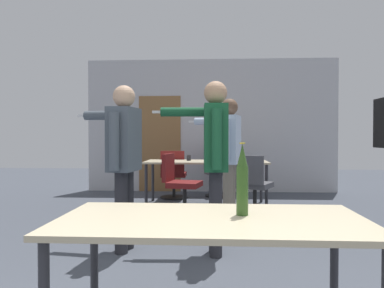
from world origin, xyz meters
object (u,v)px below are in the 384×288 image
office_chair_side_rolled (174,176)px  drink_cup (189,158)px  office_chair_mid_tucked (253,187)px  office_chair_near_pushed (180,186)px  office_chair_far_left (217,174)px  person_left_plaid (123,151)px  person_near_casual (214,149)px  beer_bottle (242,181)px  person_right_polo (228,149)px

office_chair_side_rolled → drink_cup: size_ratio=9.41×
office_chair_mid_tucked → office_chair_side_rolled: office_chair_side_rolled is taller
office_chair_near_pushed → drink_cup: office_chair_near_pushed is taller
office_chair_far_left → office_chair_near_pushed: 1.91m
office_chair_far_left → drink_cup: office_chair_far_left is taller
person_left_plaid → office_chair_side_rolled: 3.29m
person_near_casual → drink_cup: bearing=6.5°
office_chair_near_pushed → office_chair_far_left: bearing=174.1°
office_chair_far_left → office_chair_side_rolled: (-0.83, -0.41, -0.01)m
office_chair_far_left → person_left_plaid: bearing=58.1°
person_near_casual → drink_cup: size_ratio=17.88×
office_chair_near_pushed → beer_bottle: bearing=22.3°
person_near_casual → office_chair_mid_tucked: (0.59, 1.90, -0.64)m
office_chair_near_pushed → office_chair_mid_tucked: bearing=103.4°
person_near_casual → office_chair_far_left: 3.75m
beer_bottle → office_chair_far_left: bearing=90.9°
office_chair_mid_tucked → office_chair_side_rolled: bearing=160.3°
drink_cup → beer_bottle: bearing=-82.5°
person_left_plaid → office_chair_mid_tucked: person_left_plaid is taller
person_left_plaid → office_chair_mid_tucked: (1.53, 1.84, -0.62)m
office_chair_mid_tucked → office_chair_side_rolled: (-1.35, 1.38, 0.01)m
office_chair_mid_tucked → drink_cup: size_ratio=9.31×
office_chair_far_left → beer_bottle: 5.44m
person_near_casual → person_right_polo: (0.19, 1.29, -0.04)m
office_chair_side_rolled → drink_cup: 0.72m
office_chair_side_rolled → drink_cup: office_chair_side_rolled is taller
office_chair_near_pushed → office_chair_side_rolled: size_ratio=1.01×
office_chair_far_left → drink_cup: bearing=44.9°
person_right_polo → drink_cup: person_right_polo is taller
person_right_polo → beer_bottle: 3.01m
person_left_plaid → drink_cup: size_ratio=17.61×
beer_bottle → person_left_plaid: bearing=121.6°
person_right_polo → office_chair_near_pushed: bearing=63.6°
office_chair_far_left → office_chair_side_rolled: size_ratio=1.02×
office_chair_far_left → office_chair_near_pushed: (-0.58, -1.82, -0.01)m
person_right_polo → beer_bottle: (-0.04, -3.01, -0.07)m
person_right_polo → office_chair_near_pushed: size_ratio=1.84×
office_chair_far_left → office_chair_near_pushed: bearing=55.9°
person_near_casual → office_chair_side_rolled: (-0.76, 3.29, -0.63)m
office_chair_mid_tucked → person_near_casual: bearing=-81.3°
person_left_plaid → person_right_polo: bearing=-35.2°
person_right_polo → drink_cup: (-0.63, 1.48, -0.21)m
drink_cup → person_near_casual: bearing=-81.0°
office_chair_side_rolled → person_right_polo: bearing=-64.7°
office_chair_mid_tucked → drink_cup: office_chair_mid_tucked is taller
person_near_casual → drink_cup: (-0.44, 2.78, -0.25)m
person_left_plaid → beer_bottle: (1.09, -1.78, -0.09)m
person_right_polo → office_chair_mid_tucked: bearing=-20.2°
person_right_polo → office_chair_side_rolled: person_right_polo is taller
beer_bottle → drink_cup: (-0.59, 4.49, -0.14)m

